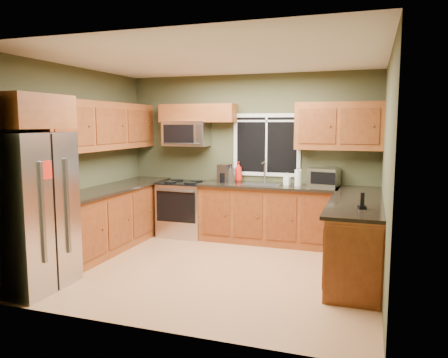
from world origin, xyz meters
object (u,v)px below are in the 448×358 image
Objects in this scene: range at (184,208)px; microwave at (186,134)px; paper_towel_roll at (298,178)px; coffee_maker at (224,174)px; kettle at (231,174)px; toaster_oven at (324,177)px; refrigerator at (29,212)px; soap_bottle_b at (287,179)px; soap_bottle_c at (233,176)px; cordless_phone at (362,204)px; soap_bottle_a at (238,172)px.

microwave reaches higher than range.
paper_towel_roll is at bearing -3.55° from microwave.
coffee_maker is 1.05× the size of kettle.
coffee_maker reaches higher than toaster_oven.
soap_bottle_b is (2.44, 2.80, 0.14)m from refrigerator.
toaster_oven is 1.50m from soap_bottle_c.
kettle reaches higher than paper_towel_roll.
paper_towel_roll reaches higher than range.
soap_bottle_b is at bearing -168.13° from toaster_oven.
cordless_phone is (3.60, 1.18, 0.10)m from refrigerator.
microwave is (-0.00, 0.14, 1.26)m from range.
coffee_maker is at bearing 64.01° from refrigerator.
range is 3.35× the size of kettle.
kettle is (0.81, 0.08, 0.60)m from range.
cordless_phone is at bearing -42.13° from soap_bottle_a.
range is at bearing -166.16° from soap_bottle_a.
soap_bottle_b is (1.05, -0.05, -0.04)m from coffee_maker.
range is at bearing -179.00° from soap_bottle_b.
kettle is at bearing -86.71° from soap_bottle_c.
paper_towel_roll is at bearing 0.49° from range.
microwave reaches higher than soap_bottle_a.
soap_bottle_b is at bearing -3.10° from kettle.
kettle is at bearing 0.92° from coffee_maker.
soap_bottle_a reaches higher than range.
cordless_phone is (0.98, -1.61, -0.07)m from paper_towel_roll.
microwave is at bearing 176.54° from soap_bottle_b.
cordless_phone is (2.10, -1.67, -0.07)m from kettle.
refrigerator is 2.37× the size of microwave.
microwave is (0.69, 2.91, 0.83)m from refrigerator.
range is at bearing -165.11° from soap_bottle_c.
range is 2.39m from toaster_oven.
paper_towel_roll is 1.89m from cordless_phone.
toaster_oven is 1.84m from cordless_phone.
kettle is at bearing -123.39° from soap_bottle_a.
soap_bottle_b reaches higher than cordless_phone.
coffee_maker is 0.25m from soap_bottle_a.
toaster_oven reaches higher than soap_bottle_b.
coffee_maker is at bearing -126.97° from soap_bottle_c.
coffee_maker reaches higher than soap_bottle_c.
refrigerator is at bearing -117.70° from kettle.
range is at bearing -173.51° from coffee_maker.
soap_bottle_b reaches higher than range.
refrigerator is at bearing -103.34° from microwave.
soap_bottle_a is (0.20, 0.14, 0.03)m from coffee_maker.
soap_bottle_c is (0.10, 0.13, -0.06)m from coffee_maker.
soap_bottle_c is (-0.95, 0.18, -0.02)m from soap_bottle_b.
toaster_oven is 1.49× the size of soap_bottle_a.
refrigerator is 9.70× the size of cordless_phone.
toaster_oven is at bearing 44.27° from refrigerator.
microwave is 1.53× the size of toaster_oven.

